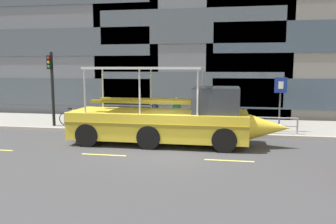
{
  "coord_description": "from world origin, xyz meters",
  "views": [
    {
      "loc": [
        2.28,
        -13.45,
        3.39
      ],
      "look_at": [
        -0.43,
        2.07,
        1.3
      ],
      "focal_mm": 36.52,
      "sensor_mm": 36.0,
      "label": 1
    }
  ],
  "objects": [
    {
      "name": "pedestrian_mid_right",
      "position": [
        -1.67,
        4.84,
        1.09
      ],
      "size": [
        0.21,
        0.44,
        1.51
      ],
      "color": "black",
      "rests_on": "sidewalk"
    },
    {
      "name": "ground_plane",
      "position": [
        0.0,
        0.0,
        0.0
      ],
      "size": [
        120.0,
        120.0,
        0.0
      ],
      "primitive_type": "plane",
      "color": "#3D3D3F"
    },
    {
      "name": "parking_sign",
      "position": [
        4.85,
        4.01,
        2.01
      ],
      "size": [
        0.6,
        0.12,
        2.7
      ],
      "color": "#4C4F54",
      "rests_on": "sidewalk"
    },
    {
      "name": "pedestrian_near_bow",
      "position": [
        2.24,
        4.75,
        1.17
      ],
      "size": [
        0.43,
        0.3,
        1.65
      ],
      "color": "black",
      "rests_on": "sidewalk"
    },
    {
      "name": "curb_edge",
      "position": [
        0.0,
        3.11,
        0.09
      ],
      "size": [
        32.0,
        0.18,
        0.18
      ],
      "primitive_type": "cube",
      "color": "#B2ADA3",
      "rests_on": "ground_plane"
    },
    {
      "name": "lane_centreline",
      "position": [
        -0.0,
        -1.17,
        0.0
      ],
      "size": [
        25.8,
        0.12,
        0.01
      ],
      "color": "#DBD64C",
      "rests_on": "ground_plane"
    },
    {
      "name": "leaned_bicycle",
      "position": [
        -6.01,
        3.93,
        0.56
      ],
      "size": [
        1.74,
        0.46,
        0.96
      ],
      "color": "black",
      "rests_on": "sidewalk"
    },
    {
      "name": "pedestrian_mid_left",
      "position": [
        -0.37,
        4.3,
        1.15
      ],
      "size": [
        0.44,
        0.26,
        1.6
      ],
      "color": "#1E2338",
      "rests_on": "sidewalk"
    },
    {
      "name": "curb_guardrail",
      "position": [
        -0.35,
        3.45,
        0.73
      ],
      "size": [
        12.01,
        0.09,
        0.81
      ],
      "color": "gray",
      "rests_on": "sidewalk"
    },
    {
      "name": "duck_tour_boat",
      "position": [
        -0.12,
        1.14,
        1.09
      ],
      "size": [
        9.62,
        2.5,
        3.39
      ],
      "color": "yellow",
      "rests_on": "ground_plane"
    },
    {
      "name": "traffic_light_pole",
      "position": [
        -7.07,
        3.62,
        2.61
      ],
      "size": [
        0.24,
        0.46,
        4.0
      ],
      "color": "black",
      "rests_on": "sidewalk"
    },
    {
      "name": "sidewalk",
      "position": [
        0.0,
        5.6,
        0.09
      ],
      "size": [
        32.0,
        4.8,
        0.18
      ],
      "primitive_type": "cube",
      "color": "gray",
      "rests_on": "ground_plane"
    }
  ]
}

